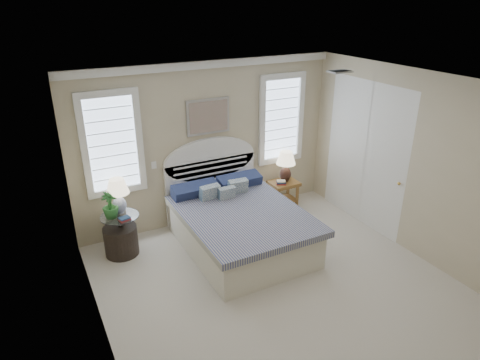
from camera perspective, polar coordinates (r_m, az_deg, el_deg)
name	(u,v)px	position (r m, az deg, el deg)	size (l,w,h in m)	color
floor	(289,296)	(5.82, 6.52, -15.15)	(4.50, 5.00, 0.01)	beige
ceiling	(300,89)	(4.65, 8.07, 11.86)	(4.50, 5.00, 0.01)	white
wall_back	(208,144)	(7.11, -4.25, 4.84)	(4.50, 0.02, 2.70)	#BBAF8C
wall_left	(98,253)	(4.36, -18.35, -9.25)	(0.02, 5.00, 2.70)	#BBAF8C
wall_right	(427,170)	(6.55, 23.67, 1.18)	(0.02, 5.00, 2.70)	#BBAF8C
crown_molding	(207,64)	(6.78, -4.44, 15.13)	(4.50, 0.08, 0.12)	white
hvac_vent	(340,71)	(6.00, 13.18, 13.91)	(0.30, 0.20, 0.02)	#B2B2B2
switch_plate	(154,165)	(6.87, -11.41, 1.96)	(0.08, 0.01, 0.12)	white
window_left	(112,144)	(6.59, -16.70, 4.65)	(0.90, 0.06, 1.60)	#C9E0FF
window_right	(281,119)	(7.66, 5.48, 8.12)	(0.90, 0.06, 1.60)	#C9E0FF
painting	(208,117)	(6.94, -4.23, 8.42)	(0.74, 0.04, 0.58)	silver
closet_door	(365,155)	(7.33, 16.30, 3.26)	(0.02, 1.80, 2.40)	white
bed	(237,222)	(6.64, -0.35, -5.64)	(1.72, 2.28, 1.47)	silver
side_table_left	(121,230)	(6.67, -15.54, -6.45)	(0.56, 0.56, 0.63)	black
nightstand_right	(284,189)	(7.77, 5.83, -1.23)	(0.50, 0.40, 0.53)	brown
floor_pot	(121,240)	(6.72, -15.56, -7.78)	(0.50, 0.50, 0.45)	black
lamp_left	(118,192)	(6.50, -15.98, -1.55)	(0.43, 0.43, 0.55)	white
lamp_right	(286,163)	(7.64, 6.13, 2.28)	(0.43, 0.43, 0.56)	black
potted_plant	(110,205)	(6.45, -16.94, -3.20)	(0.23, 0.23, 0.41)	#2A6B2B
books_left	(124,219)	(6.40, -15.15, -5.00)	(0.19, 0.16, 0.04)	maroon
books_right	(281,182)	(7.60, 5.51, -0.32)	(0.20, 0.18, 0.07)	maroon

